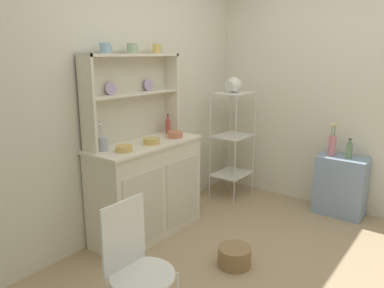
# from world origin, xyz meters

# --- Properties ---
(ground_plane) EXTENTS (3.84, 3.84, 0.00)m
(ground_plane) POSITION_xyz_m (0.00, 0.00, 0.00)
(ground_plane) COLOR tan
(ground_plane) RESTS_ON ground
(wall_back) EXTENTS (3.84, 0.05, 2.50)m
(wall_back) POSITION_xyz_m (0.00, 1.62, 1.25)
(wall_back) COLOR silver
(wall_back) RESTS_ON ground
(wall_right) EXTENTS (0.05, 3.84, 2.50)m
(wall_right) POSITION_xyz_m (1.62, 0.00, 1.25)
(wall_right) COLOR silver
(wall_right) RESTS_ON ground
(hutch_cabinet) EXTENTS (1.09, 0.45, 0.86)m
(hutch_cabinet) POSITION_xyz_m (-0.06, 1.37, 0.44)
(hutch_cabinet) COLOR silver
(hutch_cabinet) RESTS_ON ground
(hutch_shelf_unit) EXTENTS (1.02, 0.18, 0.76)m
(hutch_shelf_unit) POSITION_xyz_m (-0.06, 1.53, 1.30)
(hutch_shelf_unit) COLOR beige
(hutch_shelf_unit) RESTS_ON hutch_cabinet
(bakers_rack) EXTENTS (0.44, 0.35, 1.21)m
(bakers_rack) POSITION_xyz_m (1.20, 1.24, 0.74)
(bakers_rack) COLOR silver
(bakers_rack) RESTS_ON ground
(side_shelf_blue) EXTENTS (0.28, 0.48, 0.61)m
(side_shelf_blue) POSITION_xyz_m (1.44, 0.08, 0.31)
(side_shelf_blue) COLOR #849EBC
(side_shelf_blue) RESTS_ON ground
(wire_chair) EXTENTS (0.36, 0.36, 0.85)m
(wire_chair) POSITION_xyz_m (-1.07, 0.48, 0.52)
(wire_chair) COLOR white
(wire_chair) RESTS_ON ground
(floor_basket) EXTENTS (0.26, 0.26, 0.15)m
(floor_basket) POSITION_xyz_m (-0.05, 0.45, 0.08)
(floor_basket) COLOR #93754C
(floor_basket) RESTS_ON ground
(cup_sky_0) EXTENTS (0.10, 0.08, 0.08)m
(cup_sky_0) POSITION_xyz_m (-0.35, 1.49, 1.67)
(cup_sky_0) COLOR #8EB2D1
(cup_sky_0) RESTS_ON hutch_shelf_unit
(cup_sage_1) EXTENTS (0.10, 0.08, 0.09)m
(cup_sage_1) POSITION_xyz_m (-0.07, 1.49, 1.67)
(cup_sage_1) COLOR #9EB78E
(cup_sage_1) RESTS_ON hutch_shelf_unit
(cup_gold_2) EXTENTS (0.08, 0.07, 0.08)m
(cup_gold_2) POSITION_xyz_m (0.24, 1.49, 1.67)
(cup_gold_2) COLOR #DBB760
(cup_gold_2) RESTS_ON hutch_shelf_unit
(bowl_mixing_large) EXTENTS (0.13, 0.13, 0.05)m
(bowl_mixing_large) POSITION_xyz_m (-0.38, 1.29, 0.89)
(bowl_mixing_large) COLOR #DBB760
(bowl_mixing_large) RESTS_ON hutch_cabinet
(bowl_floral_medium) EXTENTS (0.14, 0.14, 0.05)m
(bowl_floral_medium) POSITION_xyz_m (-0.06, 1.29, 0.89)
(bowl_floral_medium) COLOR #DBB760
(bowl_floral_medium) RESTS_ON hutch_cabinet
(bowl_cream_small) EXTENTS (0.14, 0.14, 0.06)m
(bowl_cream_small) POSITION_xyz_m (0.26, 1.29, 0.89)
(bowl_cream_small) COLOR #C67556
(bowl_cream_small) RESTS_ON hutch_cabinet
(jam_bottle) EXTENTS (0.05, 0.05, 0.19)m
(jam_bottle) POSITION_xyz_m (0.34, 1.45, 0.94)
(jam_bottle) COLOR #B74C47
(jam_bottle) RESTS_ON hutch_cabinet
(utensil_jar) EXTENTS (0.08, 0.08, 0.25)m
(utensil_jar) POSITION_xyz_m (-0.47, 1.45, 0.92)
(utensil_jar) COLOR #B2B7C6
(utensil_jar) RESTS_ON hutch_cabinet
(porcelain_teapot) EXTENTS (0.26, 0.17, 0.19)m
(porcelain_teapot) POSITION_xyz_m (1.20, 1.24, 1.29)
(porcelain_teapot) COLOR white
(porcelain_teapot) RESTS_ON bakers_rack
(flower_vase) EXTENTS (0.07, 0.07, 0.34)m
(flower_vase) POSITION_xyz_m (1.44, 0.20, 0.73)
(flower_vase) COLOR #D17A84
(flower_vase) RESTS_ON side_shelf_blue
(oil_bottle) EXTENTS (0.06, 0.06, 0.20)m
(oil_bottle) POSITION_xyz_m (1.44, 0.03, 0.69)
(oil_bottle) COLOR #6B8C60
(oil_bottle) RESTS_ON side_shelf_blue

